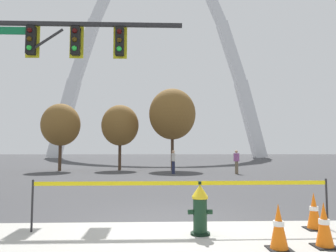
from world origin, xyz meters
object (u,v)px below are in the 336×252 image
at_px(pedestrian_walking_left, 237,162).
at_px(traffic_cone_curb_edge, 324,225).
at_px(traffic_cone_by_hydrant, 314,211).
at_px(traffic_cone_mid_sidewalk, 279,227).
at_px(pedestrian_standing_center, 173,162).
at_px(monument_arch, 158,57).
at_px(traffic_signal_gantry, 41,65).
at_px(fire_hydrant, 200,209).

bearing_deg(pedestrian_walking_left, traffic_cone_curb_edge, -99.39).
distance_m(traffic_cone_by_hydrant, traffic_cone_mid_sidewalk, 1.73).
distance_m(traffic_cone_curb_edge, pedestrian_standing_center, 16.11).
relative_size(monument_arch, pedestrian_standing_center, 31.63).
bearing_deg(pedestrian_standing_center, traffic_cone_mid_sidewalk, -87.05).
height_order(traffic_cone_mid_sidewalk, traffic_signal_gantry, traffic_signal_gantry).
bearing_deg(traffic_cone_by_hydrant, pedestrian_standing_center, 97.78).
distance_m(fire_hydrant, traffic_cone_curb_edge, 2.09).
bearing_deg(traffic_cone_by_hydrant, fire_hydrant, -172.54).
distance_m(traffic_cone_by_hydrant, pedestrian_walking_left, 14.81).
bearing_deg(pedestrian_walking_left, pedestrian_standing_center, 176.71).
relative_size(traffic_signal_gantry, pedestrian_standing_center, 4.04).
bearing_deg(traffic_cone_mid_sidewalk, pedestrian_standing_center, 92.95).
relative_size(traffic_cone_curb_edge, monument_arch, 0.01).
relative_size(traffic_cone_mid_sidewalk, traffic_signal_gantry, 0.11).
bearing_deg(fire_hydrant, traffic_signal_gantry, 139.04).
relative_size(traffic_cone_mid_sidewalk, pedestrian_standing_center, 0.46).
xyz_separation_m(pedestrian_walking_left, pedestrian_standing_center, (-4.23, 0.24, 0.00)).
bearing_deg(traffic_cone_mid_sidewalk, traffic_cone_curb_edge, 7.17).
bearing_deg(traffic_cone_curb_edge, pedestrian_standing_center, 95.77).
bearing_deg(traffic_cone_curb_edge, traffic_cone_mid_sidewalk, -172.83).
relative_size(traffic_cone_curb_edge, pedestrian_standing_center, 0.46).
height_order(traffic_cone_mid_sidewalk, traffic_cone_curb_edge, same).
height_order(fire_hydrant, traffic_cone_mid_sidewalk, fire_hydrant).
relative_size(fire_hydrant, traffic_signal_gantry, 0.15).
xyz_separation_m(traffic_cone_by_hydrant, monument_arch, (-2.88, 60.66, 21.52)).
height_order(fire_hydrant, traffic_cone_curb_edge, fire_hydrant).
height_order(traffic_cone_by_hydrant, traffic_signal_gantry, traffic_signal_gantry).
height_order(fire_hydrant, monument_arch, monument_arch).
height_order(traffic_cone_by_hydrant, pedestrian_standing_center, pedestrian_standing_center).
xyz_separation_m(traffic_cone_curb_edge, pedestrian_walking_left, (2.61, 15.78, 0.46)).
distance_m(traffic_cone_mid_sidewalk, monument_arch, 65.55).
bearing_deg(traffic_signal_gantry, traffic_cone_by_hydrant, -27.75).
height_order(traffic_signal_gantry, pedestrian_walking_left, traffic_signal_gantry).
bearing_deg(fire_hydrant, traffic_cone_by_hydrant, 7.46).
distance_m(traffic_cone_curb_edge, pedestrian_walking_left, 16.00).
relative_size(traffic_cone_by_hydrant, traffic_cone_curb_edge, 1.00).
bearing_deg(monument_arch, traffic_signal_gantry, -93.92).
relative_size(fire_hydrant, traffic_cone_curb_edge, 1.36).
bearing_deg(pedestrian_walking_left, traffic_cone_by_hydrant, -98.53).
height_order(traffic_cone_by_hydrant, traffic_cone_mid_sidewalk, same).
xyz_separation_m(fire_hydrant, pedestrian_standing_center, (0.29, 15.19, 0.35)).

